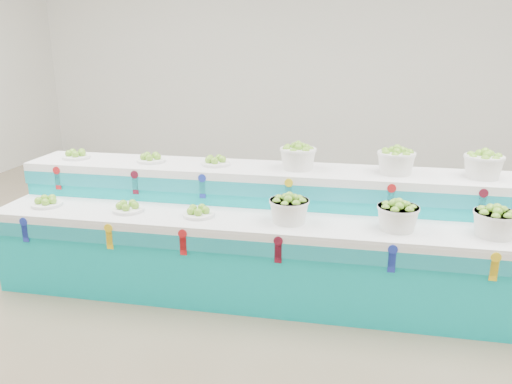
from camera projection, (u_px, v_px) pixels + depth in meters
ground at (254, 295)px, 4.33m from camera, size 10.00×10.00×0.00m
back_wall at (318, 47)px, 8.43m from camera, size 10.00×0.00×10.00m
display_stand at (256, 232)px, 4.36m from camera, size 4.39×1.20×1.02m
plate_lower_left at (47, 201)px, 4.37m from camera, size 0.27×0.27×0.09m
plate_lower_mid at (128, 206)px, 4.23m from camera, size 0.27×0.27×0.09m
plate_lower_right at (198, 211)px, 4.12m from camera, size 0.27×0.27×0.09m
basket_lower_left at (289, 209)px, 3.96m from camera, size 0.32×0.32×0.23m
basket_lower_mid at (398, 215)px, 3.80m from camera, size 0.32×0.32×0.23m
basket_lower_right at (495, 221)px, 3.67m from camera, size 0.32×0.32×0.23m
plate_upper_left at (76, 154)px, 4.79m from camera, size 0.27×0.27×0.09m
plate_upper_mid at (151, 157)px, 4.65m from camera, size 0.27×0.27×0.09m
plate_upper_right at (215, 160)px, 4.54m from camera, size 0.27×0.27×0.09m
basket_upper_left at (298, 156)px, 4.38m from camera, size 0.32×0.32×0.23m
basket_upper_mid at (396, 161)px, 4.22m from camera, size 0.32×0.32×0.23m
basket_upper_right at (483, 164)px, 4.10m from camera, size 0.32×0.32×0.23m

